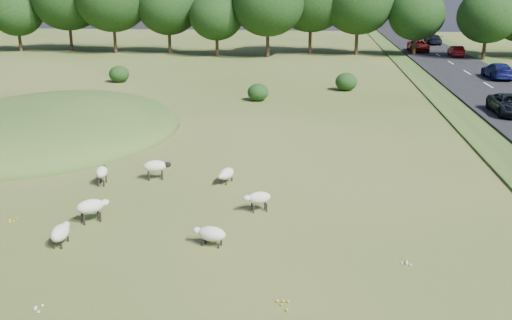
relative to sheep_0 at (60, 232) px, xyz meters
The scene contains 17 objects.
ground 24.14m from the sheep_0, 80.27° to the left, with size 160.00×160.00×0.00m, color #3A561A.
mound 17.67m from the sheep_0, 116.64° to the left, with size 16.00×20.00×4.00m, color #33561E.
road 41.49m from the sheep_0, 54.52° to the left, with size 8.00×150.00×0.25m, color black.
treeline 59.61m from the sheep_0, 87.08° to the left, with size 96.28×14.66×11.70m.
shrubs 32.24m from the sheep_0, 87.48° to the left, with size 23.35×9.54×1.58m.
sheep_0 is the anchor object (origin of this frame).
sheep_1 6.45m from the sheep_0, 98.29° to the left, with size 0.68×1.23×0.86m.
sheep_2 2.11m from the sheep_0, 81.49° to the left, with size 1.26×1.11×0.93m.
sheep_3 5.33m from the sheep_0, ahead, with size 1.30×0.75×0.72m.
sheep_4 8.64m from the sheep_0, 56.70° to the left, with size 0.83×1.29×0.71m.
sheep_5 7.46m from the sheep_0, 79.51° to the left, with size 1.37×0.87×0.95m.
sheep_6 7.69m from the sheep_0, 30.52° to the left, with size 1.20×0.83×0.84m.
car_0 78.81m from the sheep_0, 70.75° to the left, with size 2.09×5.14×1.49m, color black.
car_1 47.67m from the sheep_0, 56.97° to the left, with size 2.09×5.15×1.49m, color navy.
car_4 32.11m from the sheep_0, 46.31° to the left, with size 2.24×4.86×1.35m, color black.
car_5 67.77m from the sheep_0, 70.89° to the left, with size 2.50×5.41×1.50m, color maroon.
car_6 63.83m from the sheep_0, 65.98° to the left, with size 1.42×4.06×1.34m, color maroon.
Camera 1 is at (4.91, -21.40, 8.79)m, focal length 40.00 mm.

